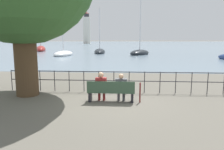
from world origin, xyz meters
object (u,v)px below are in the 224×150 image
Objects in this scene: seated_person_right at (121,86)px; closed_umbrella at (140,91)px; sailboat_3 at (140,53)px; seated_person_left at (101,85)px; sailboat_2 at (63,54)px; harbor_lighthouse at (87,29)px; sailboat_0 at (41,49)px; park_bench at (111,92)px; sailboat_5 at (100,52)px.

closed_umbrella is (0.79, -0.05, -0.17)m from seated_person_right.
sailboat_3 is at bearing 85.82° from seated_person_right.
sailboat_2 is (-9.57, 26.19, -0.44)m from seated_person_left.
seated_person_left is at bearing -78.83° from harbor_lighthouse.
sailboat_0 is 93.31m from harbor_lighthouse.
park_bench is 0.18× the size of sailboat_3.
sailboat_0 reaches higher than seated_person_left.
sailboat_2 is 0.76× the size of sailboat_3.
seated_person_right is 33.76m from sailboat_5.
seated_person_left is at bearing 169.66° from park_bench.
seated_person_left is 135.40m from harbor_lighthouse.
seated_person_right is at bearing -87.02° from sailboat_5.
park_bench is 1.57× the size of seated_person_left.
harbor_lighthouse is at bearing 101.52° from seated_person_right.
park_bench is at bearing -169.44° from seated_person_right.
sailboat_0 is 0.81× the size of sailboat_3.
seated_person_right is at bearing 176.36° from closed_umbrella.
seated_person_right is 0.06× the size of harbor_lighthouse.
closed_umbrella is 0.10× the size of sailboat_5.
closed_umbrella is at bearing 1.34° from park_bench.
park_bench is 2.26× the size of closed_umbrella.
sailboat_0 is (-19.45, 40.05, -0.08)m from park_bench.
sailboat_5 is at bearing 178.02° from sailboat_3.
sailboat_0 is (-20.66, 40.02, -0.13)m from closed_umbrella.
closed_umbrella is at bearing -85.73° from sailboat_5.
harbor_lighthouse reaches higher than sailboat_3.
seated_person_right is 29.63m from sailboat_3.
closed_umbrella is 0.11× the size of sailboat_2.
park_bench is at bearing -178.66° from closed_umbrella.
seated_person_left is 33.64m from sailboat_5.
closed_umbrella is at bearing -84.06° from sailboat_0.
sailboat_0 is 15.94m from sailboat_5.
sailboat_2 is at bearing -81.13° from harbor_lighthouse.
harbor_lighthouse reaches higher than closed_umbrella.
sailboat_0 is at bearing 179.35° from sailboat_3.
harbor_lighthouse reaches higher than sailboat_0.
sailboat_5 is 0.44× the size of harbor_lighthouse.
sailboat_2 is at bearing 110.07° from seated_person_left.
sailboat_3 is (12.57, 3.36, 0.04)m from sailboat_2.
sailboat_3 reaches higher than sailboat_2.
sailboat_0 reaches higher than park_bench.
seated_person_right reaches higher than park_bench.
sailboat_5 is at bearing 100.46° from closed_umbrella.
seated_person_left is 1.64m from closed_umbrella.
harbor_lighthouse is (-7.14, 92.59, 9.10)m from sailboat_0.
harbor_lighthouse reaches higher than sailboat_2.
park_bench is 1.65× the size of seated_person_right.
closed_umbrella is 0.08× the size of sailboat_3.
sailboat_3 is at bearing 17.29° from sailboat_2.
seated_person_right is 28.18m from sailboat_2.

